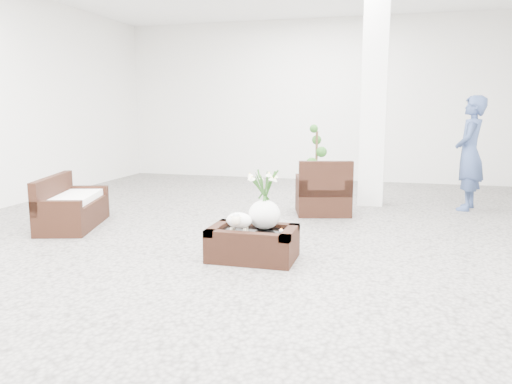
% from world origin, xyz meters
% --- Properties ---
extents(ground, '(11.00, 11.00, 0.00)m').
position_xyz_m(ground, '(0.00, 0.00, 0.00)').
color(ground, gray).
rests_on(ground, ground).
extents(column, '(0.40, 0.40, 3.50)m').
position_xyz_m(column, '(1.20, 2.80, 1.75)').
color(column, white).
rests_on(column, ground).
extents(coffee_table, '(0.90, 0.60, 0.31)m').
position_xyz_m(coffee_table, '(0.13, -0.71, 0.16)').
color(coffee_table, black).
rests_on(coffee_table, ground).
extents(sheep_figurine, '(0.28, 0.23, 0.21)m').
position_xyz_m(sheep_figurine, '(0.01, -0.81, 0.42)').
color(sheep_figurine, white).
rests_on(sheep_figurine, coffee_table).
extents(planter_narcissus, '(0.44, 0.44, 0.80)m').
position_xyz_m(planter_narcissus, '(0.23, -0.61, 0.71)').
color(planter_narcissus, white).
rests_on(planter_narcissus, coffee_table).
extents(tealight, '(0.04, 0.04, 0.03)m').
position_xyz_m(tealight, '(0.43, -0.69, 0.33)').
color(tealight, white).
rests_on(tealight, coffee_table).
extents(armchair, '(0.94, 0.92, 0.83)m').
position_xyz_m(armchair, '(0.53, 1.85, 0.42)').
color(armchair, black).
rests_on(armchair, ground).
extents(loveseat, '(0.96, 1.41, 0.69)m').
position_xyz_m(loveseat, '(-2.61, 0.09, 0.34)').
color(loveseat, black).
rests_on(loveseat, ground).
extents(topiary, '(0.34, 0.34, 1.28)m').
position_xyz_m(topiary, '(0.27, 2.92, 0.64)').
color(topiary, '#204C18').
rests_on(topiary, ground).
extents(shopper, '(0.58, 0.74, 1.78)m').
position_xyz_m(shopper, '(2.69, 2.73, 0.89)').
color(shopper, navy).
rests_on(shopper, ground).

